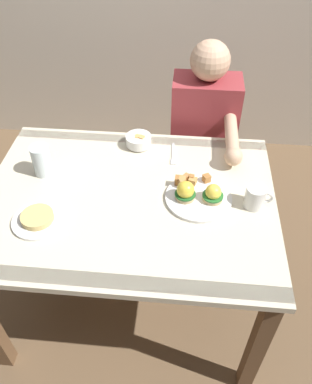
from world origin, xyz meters
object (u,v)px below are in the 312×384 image
(fork, at_px, (173,155))
(side_plate, at_px, (38,219))
(dining_table, at_px, (129,215))
(water_glass_near, at_px, (42,162))
(diner_person, at_px, (204,134))
(eggs_benedict_plate, at_px, (197,194))
(fruit_bowl, at_px, (139,141))
(coffee_mug, at_px, (256,196))

(fork, distance_m, side_plate, 0.67)
(dining_table, relative_size, water_glass_near, 8.67)
(fork, distance_m, diner_person, 0.35)
(side_plate, bearing_deg, diner_person, 50.10)
(fork, bearing_deg, side_plate, -137.30)
(fork, bearing_deg, dining_table, -119.81)
(eggs_benedict_plate, bearing_deg, dining_table, -176.36)
(fruit_bowl, height_order, fork, fruit_bowl)
(dining_table, bearing_deg, side_plate, -153.46)
(fruit_bowl, xyz_separation_m, side_plate, (-0.32, -0.51, -0.02))
(fork, relative_size, diner_person, 0.14)
(eggs_benedict_plate, relative_size, fork, 1.73)
(water_glass_near, xyz_separation_m, diner_person, (0.70, 0.48, -0.15))
(eggs_benedict_plate, xyz_separation_m, side_plate, (-0.60, -0.18, -0.01))
(eggs_benedict_plate, relative_size, water_glass_near, 1.95)
(eggs_benedict_plate, bearing_deg, diner_person, 86.64)
(fruit_bowl, height_order, diner_person, diner_person)
(coffee_mug, xyz_separation_m, diner_person, (-0.19, 0.60, -0.14))
(dining_table, xyz_separation_m, diner_person, (0.31, 0.60, 0.02))
(eggs_benedict_plate, bearing_deg, water_glass_near, 171.42)
(dining_table, height_order, side_plate, side_plate)
(fork, height_order, diner_person, diner_person)
(fork, bearing_deg, diner_person, 64.60)
(eggs_benedict_plate, height_order, coffee_mug, coffee_mug)
(dining_table, height_order, water_glass_near, water_glass_near)
(water_glass_near, bearing_deg, side_plate, -77.74)
(fruit_bowl, bearing_deg, eggs_benedict_plate, -49.92)
(fruit_bowl, relative_size, diner_person, 0.11)
(dining_table, xyz_separation_m, side_plate, (-0.32, -0.16, 0.12))
(dining_table, xyz_separation_m, eggs_benedict_plate, (0.28, 0.02, 0.13))
(fork, height_order, water_glass_near, water_glass_near)
(coffee_mug, bearing_deg, fork, 139.50)
(fruit_bowl, bearing_deg, water_glass_near, -149.02)
(side_plate, xyz_separation_m, diner_person, (0.64, 0.76, -0.10))
(eggs_benedict_plate, relative_size, diner_person, 0.24)
(side_plate, bearing_deg, fork, 42.70)
(coffee_mug, xyz_separation_m, water_glass_near, (-0.89, 0.12, 0.01))
(coffee_mug, relative_size, fork, 0.72)
(fruit_bowl, xyz_separation_m, diner_person, (0.31, 0.25, -0.12))
(water_glass_near, height_order, side_plate, water_glass_near)
(eggs_benedict_plate, distance_m, coffee_mug, 0.23)
(coffee_mug, distance_m, side_plate, 0.85)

